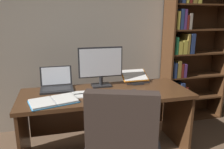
% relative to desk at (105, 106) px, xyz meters
% --- Properties ---
extents(wall_back, '(5.42, 0.12, 2.75)m').
position_rel_desk_xyz_m(wall_back, '(0.06, 0.78, 0.83)').
color(wall_back, '#A89E8E').
rests_on(wall_back, ground).
extents(desk, '(1.84, 0.70, 0.75)m').
position_rel_desk_xyz_m(desk, '(0.00, 0.00, 0.00)').
color(desk, '#4C2D19').
rests_on(desk, ground).
extents(bookshelf, '(0.92, 0.34, 2.05)m').
position_rel_desk_xyz_m(bookshelf, '(1.38, 0.54, 0.47)').
color(bookshelf, '#4C2D19').
rests_on(bookshelf, ground).
extents(monitor, '(0.52, 0.16, 0.46)m').
position_rel_desk_xyz_m(monitor, '(-0.01, 0.14, 0.44)').
color(monitor, '#232326').
rests_on(monitor, desk).
extents(laptop, '(0.36, 0.29, 0.24)m').
position_rel_desk_xyz_m(laptop, '(-0.52, 0.15, 0.25)').
color(laptop, '#232326').
rests_on(laptop, desk).
extents(keyboard, '(0.42, 0.15, 0.02)m').
position_rel_desk_xyz_m(keyboard, '(-0.01, -0.20, 0.21)').
color(keyboard, '#232326').
rests_on(keyboard, desk).
extents(computer_mouse, '(0.06, 0.10, 0.04)m').
position_rel_desk_xyz_m(computer_mouse, '(0.29, -0.20, 0.22)').
color(computer_mouse, '#232326').
rests_on(computer_mouse, desk).
extents(reading_stand_with_book, '(0.32, 0.27, 0.14)m').
position_rel_desk_xyz_m(reading_stand_with_book, '(0.43, 0.20, 0.27)').
color(reading_stand_with_book, '#232326').
rests_on(reading_stand_with_book, desk).
extents(open_binder, '(0.50, 0.37, 0.02)m').
position_rel_desk_xyz_m(open_binder, '(-0.56, -0.25, 0.21)').
color(open_binder, '#2D84C6').
rests_on(open_binder, desk).
extents(notepad, '(0.16, 0.22, 0.01)m').
position_rel_desk_xyz_m(notepad, '(-0.30, -0.11, 0.21)').
color(notepad, silver).
rests_on(notepad, desk).
extents(pen, '(0.14, 0.02, 0.01)m').
position_rel_desk_xyz_m(pen, '(-0.28, -0.11, 0.22)').
color(pen, black).
rests_on(pen, notepad).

